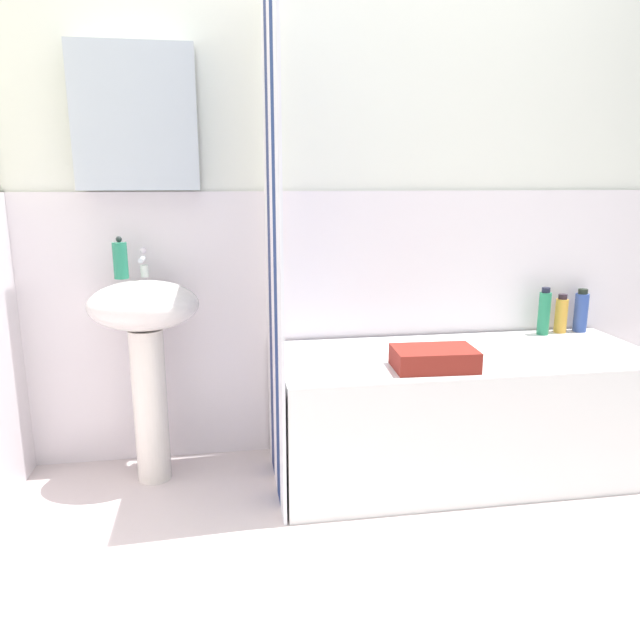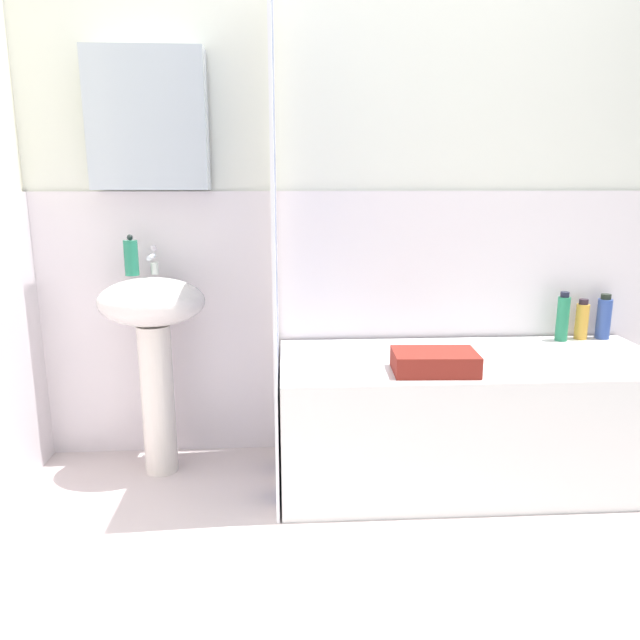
% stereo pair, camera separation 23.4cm
% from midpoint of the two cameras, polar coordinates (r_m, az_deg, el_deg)
% --- Properties ---
extents(ground_plane, '(4.80, 5.60, 0.04)m').
position_cam_midpoint_polar(ground_plane, '(2.00, 10.45, -26.67)').
color(ground_plane, silver).
extents(wall_back_tiled, '(3.60, 0.18, 2.40)m').
position_cam_midpoint_polar(wall_back_tiled, '(2.74, 1.27, 10.86)').
color(wall_back_tiled, silver).
rests_on(wall_back_tiled, ground_plane).
extents(sink, '(0.44, 0.34, 0.86)m').
position_cam_midpoint_polar(sink, '(2.57, -18.70, -1.53)').
color(sink, silver).
rests_on(sink, ground_plane).
extents(faucet, '(0.03, 0.12, 0.12)m').
position_cam_midpoint_polar(faucet, '(2.60, -18.89, 5.12)').
color(faucet, silver).
rests_on(faucet, sink).
extents(soap_dispenser, '(0.06, 0.06, 0.17)m').
position_cam_midpoint_polar(soap_dispenser, '(2.61, -20.85, 5.32)').
color(soap_dispenser, '#267F5D').
rests_on(soap_dispenser, sink).
extents(bathtub, '(1.58, 0.65, 0.53)m').
position_cam_midpoint_polar(bathtub, '(2.68, 10.88, -8.63)').
color(bathtub, silver).
rests_on(bathtub, ground_plane).
extents(shower_curtain, '(0.01, 0.65, 2.00)m').
position_cam_midpoint_polar(shower_curtain, '(2.34, -7.33, 6.92)').
color(shower_curtain, white).
rests_on(shower_curtain, ground_plane).
extents(body_wash_bottle, '(0.06, 0.06, 0.21)m').
position_cam_midpoint_polar(body_wash_bottle, '(3.10, 21.53, 0.74)').
color(body_wash_bottle, '#304A97').
rests_on(body_wash_bottle, bathtub).
extents(conditioner_bottle, '(0.06, 0.06, 0.19)m').
position_cam_midpoint_polar(conditioner_bottle, '(3.05, 19.86, 0.47)').
color(conditioner_bottle, gold).
rests_on(conditioner_bottle, bathtub).
extents(lotion_bottle, '(0.05, 0.05, 0.23)m').
position_cam_midpoint_polar(lotion_bottle, '(2.98, 18.37, 0.67)').
color(lotion_bottle, '#257F55').
rests_on(lotion_bottle, bathtub).
extents(towel_folded, '(0.33, 0.21, 0.08)m').
position_cam_midpoint_polar(towel_folded, '(2.36, 7.98, -3.66)').
color(towel_folded, maroon).
rests_on(towel_folded, bathtub).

